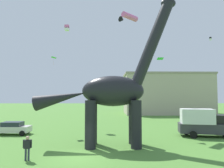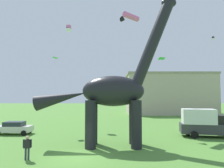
{
  "view_description": "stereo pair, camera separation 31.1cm",
  "coord_description": "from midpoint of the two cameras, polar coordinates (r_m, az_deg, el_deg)",
  "views": [
    {
      "loc": [
        2.16,
        -16.04,
        4.69
      ],
      "look_at": [
        2.51,
        4.01,
        5.87
      ],
      "focal_mm": 33.09,
      "sensor_mm": 36.0,
      "label": 1
    },
    {
      "loc": [
        2.47,
        -16.05,
        4.69
      ],
      "look_at": [
        2.51,
        4.01,
        5.87
      ],
      "focal_mm": 33.09,
      "sensor_mm": 36.0,
      "label": 2
    }
  ],
  "objects": [
    {
      "name": "kite_apex",
      "position": [
        45.03,
        25.37,
        11.27
      ],
      "size": [
        0.54,
        0.54,
        0.56
      ],
      "color": "black"
    },
    {
      "name": "parked_box_truck",
      "position": [
        26.6,
        23.5,
        -9.66
      ],
      "size": [
        5.9,
        3.14,
        3.2
      ],
      "rotation": [
        0.0,
        0.0,
        -0.19
      ],
      "color": "#38383D",
      "rests_on": "ground_plane"
    },
    {
      "name": "kite_mid_left",
      "position": [
        37.68,
        -12.6,
        14.91
      ],
      "size": [
        0.74,
        0.74,
        0.96
      ],
      "color": "pink"
    },
    {
      "name": "kite_trailing",
      "position": [
        29.4,
        -16.09,
        7.02
      ],
      "size": [
        0.94,
        1.07,
        1.11
      ],
      "color": "green"
    },
    {
      "name": "person_vendor_side",
      "position": [
        16.97,
        -22.85,
        -15.43
      ],
      "size": [
        0.66,
        0.29,
        1.77
      ],
      "rotation": [
        0.0,
        0.0,
        5.17
      ],
      "color": "#2D3347",
      "rests_on": "ground_plane"
    },
    {
      "name": "kite_far_right",
      "position": [
        31.54,
        4.16,
        17.9
      ],
      "size": [
        2.89,
        2.92,
        0.83
      ],
      "color": "pink"
    },
    {
      "name": "kite_high_left",
      "position": [
        29.46,
        12.87,
        6.84
      ],
      "size": [
        0.89,
        0.67,
        0.24
      ],
      "color": "green"
    },
    {
      "name": "parked_sedan_left",
      "position": [
        28.58,
        -26.08,
        -10.85
      ],
      "size": [
        4.22,
        2.01,
        1.55
      ],
      "rotation": [
        0.0,
        0.0,
        -0.01
      ],
      "color": "silver",
      "rests_on": "ground_plane"
    },
    {
      "name": "background_building_block",
      "position": [
        57.42,
        14.57,
        -2.6
      ],
      "size": [
        22.57,
        11.19,
        10.7
      ],
      "color": "#B7A893",
      "rests_on": "ground_plane"
    },
    {
      "name": "ground_plane",
      "position": [
        16.88,
        -9.38,
        -19.47
      ],
      "size": [
        240.0,
        240.0,
        0.0
      ],
      "primitive_type": "plane",
      "color": "#4C7F33"
    },
    {
      "name": "dinosaur_sculpture",
      "position": [
        19.69,
        -0.36,
        -1.95
      ],
      "size": [
        13.71,
        2.9,
        14.33
      ],
      "rotation": [
        0.0,
        0.0,
        -0.14
      ],
      "color": "black",
      "rests_on": "ground_plane"
    }
  ]
}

